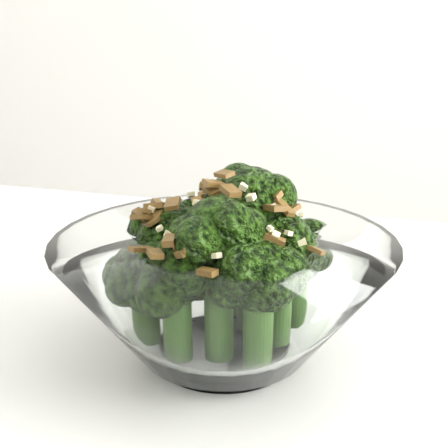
# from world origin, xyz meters

# --- Properties ---
(broccoli_dish) EXTENTS (0.20, 0.20, 0.12)m
(broccoli_dish) POSITION_xyz_m (0.04, 0.18, 0.80)
(broccoli_dish) COLOR white
(broccoli_dish) RESTS_ON table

